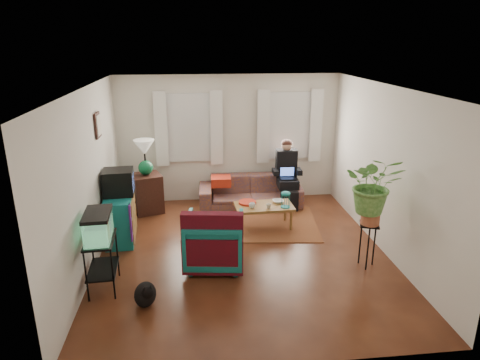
{
  "coord_description": "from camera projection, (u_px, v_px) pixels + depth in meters",
  "views": [
    {
      "loc": [
        -0.73,
        -6.07,
        3.25
      ],
      "look_at": [
        0.0,
        0.4,
        1.1
      ],
      "focal_mm": 32.0,
      "sensor_mm": 36.0,
      "label": 1
    }
  ],
  "objects": [
    {
      "name": "snack_tray",
      "position": [
        247.0,
        202.0,
        7.72
      ],
      "size": [
        0.33,
        0.33,
        0.04
      ],
      "primitive_type": "cylinder",
      "rotation": [
        0.0,
        0.0,
        0.04
      ],
      "color": "#B21414",
      "rests_on": "coffee_table"
    },
    {
      "name": "ceiling",
      "position": [
        243.0,
        88.0,
        6.01
      ],
      "size": [
        4.5,
        5.0,
        0.01
      ],
      "primitive_type": "cube",
      "color": "white",
      "rests_on": "wall_back"
    },
    {
      "name": "wall_back",
      "position": [
        229.0,
        139.0,
        8.77
      ],
      "size": [
        4.5,
        0.01,
        2.6
      ],
      "primitive_type": "cube",
      "color": "silver",
      "rests_on": "floor"
    },
    {
      "name": "plant_stand",
      "position": [
        367.0,
        245.0,
        6.34
      ],
      "size": [
        0.37,
        0.37,
        0.69
      ],
      "primitive_type": "cube",
      "rotation": [
        0.0,
        0.0,
        -0.34
      ],
      "color": "black",
      "rests_on": "floor"
    },
    {
      "name": "window_left",
      "position": [
        189.0,
        128.0,
        8.59
      ],
      "size": [
        1.08,
        0.04,
        1.38
      ],
      "primitive_type": "cube",
      "color": "white",
      "rests_on": "wall_back"
    },
    {
      "name": "cup_b",
      "position": [
        269.0,
        206.0,
        7.47
      ],
      "size": [
        0.1,
        0.1,
        0.09
      ],
      "primitive_type": "imported",
      "rotation": [
        0.0,
        0.0,
        0.04
      ],
      "color": "beige",
      "rests_on": "coffee_table"
    },
    {
      "name": "crt_tv",
      "position": [
        118.0,
        182.0,
        7.05
      ],
      "size": [
        0.51,
        0.47,
        0.42
      ],
      "primitive_type": "cube",
      "rotation": [
        0.0,
        0.0,
        0.06
      ],
      "color": "black",
      "rests_on": "dresser"
    },
    {
      "name": "wall_right",
      "position": [
        386.0,
        171.0,
        6.65
      ],
      "size": [
        0.01,
        5.0,
        2.6
      ],
      "primitive_type": "cube",
      "color": "silver",
      "rests_on": "floor"
    },
    {
      "name": "side_table",
      "position": [
        148.0,
        193.0,
        8.36
      ],
      "size": [
        0.66,
        0.66,
        0.76
      ],
      "primitive_type": "cube",
      "rotation": [
        0.0,
        0.0,
        0.32
      ],
      "color": "#412918",
      "rests_on": "floor"
    },
    {
      "name": "birdcage",
      "position": [
        286.0,
        199.0,
        7.51
      ],
      "size": [
        0.17,
        0.17,
        0.3
      ],
      "primitive_type": null,
      "rotation": [
        0.0,
        0.0,
        0.04
      ],
      "color": "#115B6B",
      "rests_on": "coffee_table"
    },
    {
      "name": "table_lamp",
      "position": [
        145.0,
        158.0,
        8.14
      ],
      "size": [
        0.5,
        0.5,
        0.7
      ],
      "primitive_type": null,
      "rotation": [
        0.0,
        0.0,
        0.32
      ],
      "color": "white",
      "rests_on": "side_table"
    },
    {
      "name": "curtains_right",
      "position": [
        290.0,
        127.0,
        8.73
      ],
      "size": [
        1.36,
        0.06,
        1.5
      ],
      "primitive_type": "cube",
      "color": "white",
      "rests_on": "wall_back"
    },
    {
      "name": "seated_person",
      "position": [
        287.0,
        176.0,
        8.66
      ],
      "size": [
        0.54,
        0.65,
        1.23
      ],
      "primitive_type": null,
      "rotation": [
        0.0,
        0.0,
        -0.04
      ],
      "color": "black",
      "rests_on": "sofa"
    },
    {
      "name": "potted_plant",
      "position": [
        373.0,
        193.0,
        6.08
      ],
      "size": [
        0.97,
        0.9,
        0.87
      ],
      "primitive_type": "imported",
      "rotation": [
        0.0,
        0.0,
        -0.34
      ],
      "color": "#599947",
      "rests_on": "plant_stand"
    },
    {
      "name": "aquarium_stand",
      "position": [
        102.0,
        264.0,
        5.76
      ],
      "size": [
        0.41,
        0.68,
        0.74
      ],
      "primitive_type": "cube",
      "rotation": [
        0.0,
        0.0,
        0.06
      ],
      "color": "black",
      "rests_on": "floor"
    },
    {
      "name": "bowl",
      "position": [
        278.0,
        201.0,
        7.75
      ],
      "size": [
        0.21,
        0.21,
        0.05
      ],
      "primitive_type": "imported",
      "rotation": [
        0.0,
        0.0,
        0.04
      ],
      "color": "white",
      "rests_on": "coffee_table"
    },
    {
      "name": "aquarium",
      "position": [
        98.0,
        226.0,
        5.58
      ],
      "size": [
        0.37,
        0.62,
        0.39
      ],
      "primitive_type": "cube",
      "rotation": [
        0.0,
        0.0,
        0.06
      ],
      "color": "#7FD899",
      "rests_on": "aquarium_stand"
    },
    {
      "name": "curtains_left",
      "position": [
        189.0,
        129.0,
        8.51
      ],
      "size": [
        1.36,
        0.06,
        1.5
      ],
      "primitive_type": "cube",
      "color": "white",
      "rests_on": "wall_back"
    },
    {
      "name": "picture_frame",
      "position": [
        98.0,
        125.0,
        6.78
      ],
      "size": [
        0.04,
        0.32,
        0.4
      ],
      "primitive_type": "cube",
      "color": "#3D2616",
      "rests_on": "wall_left"
    },
    {
      "name": "wall_front",
      "position": [
        274.0,
        255.0,
        4.05
      ],
      "size": [
        4.5,
        0.01,
        2.6
      ],
      "primitive_type": "cube",
      "color": "silver",
      "rests_on": "floor"
    },
    {
      "name": "coffee_table",
      "position": [
        264.0,
        216.0,
        7.7
      ],
      "size": [
        1.05,
        0.6,
        0.43
      ],
      "primitive_type": "cube",
      "rotation": [
        0.0,
        0.0,
        0.04
      ],
      "color": "brown",
      "rests_on": "floor"
    },
    {
      "name": "dresser",
      "position": [
        120.0,
        218.0,
        7.16
      ],
      "size": [
        0.49,
        0.9,
        0.79
      ],
      "primitive_type": "cube",
      "rotation": [
        0.0,
        0.0,
        0.06
      ],
      "color": "#12566D",
      "rests_on": "floor"
    },
    {
      "name": "sofa",
      "position": [
        250.0,
        187.0,
        8.67
      ],
      "size": [
        2.09,
        0.89,
        0.81
      ],
      "primitive_type": "imported",
      "rotation": [
        0.0,
        0.0,
        -0.04
      ],
      "color": "brown",
      "rests_on": "floor"
    },
    {
      "name": "wall_left",
      "position": [
        89.0,
        181.0,
        6.17
      ],
      "size": [
        0.01,
        5.0,
        2.6
      ],
      "primitive_type": "cube",
      "color": "silver",
      "rests_on": "floor"
    },
    {
      "name": "black_cat",
      "position": [
        145.0,
        292.0,
        5.45
      ],
      "size": [
        0.4,
        0.49,
        0.36
      ],
      "primitive_type": "ellipsoid",
      "rotation": [
        0.0,
        0.0,
        0.32
      ],
      "color": "black",
      "rests_on": "floor"
    },
    {
      "name": "serape_throw",
      "position": [
        212.0,
        237.0,
        5.98
      ],
      "size": [
        0.89,
        0.32,
        0.71
      ],
      "primitive_type": "cube",
      "rotation": [
        0.0,
        0.0,
        -0.14
      ],
      "color": "#9E0A0A",
      "rests_on": "armchair"
    },
    {
      "name": "window_right",
      "position": [
        289.0,
        126.0,
        8.81
      ],
      "size": [
        1.08,
        0.04,
        1.38
      ],
      "primitive_type": "cube",
      "color": "white",
      "rests_on": "wall_back"
    },
    {
      "name": "area_rug",
      "position": [
        262.0,
        223.0,
        7.91
      ],
      "size": [
        2.16,
        1.81,
        0.01
      ],
      "primitive_type": "cube",
      "rotation": [
        0.0,
        0.0,
        -0.11
      ],
      "color": "brown",
      "rests_on": "floor"
    },
    {
      "name": "armchair",
      "position": [
        214.0,
        238.0,
        6.35
      ],
      "size": [
        0.94,
        0.89,
        0.86
      ],
      "primitive_type": "imported",
      "rotation": [
        0.0,
        0.0,
        3.01
      ],
      "color": "#115366",
      "rests_on": "floor"
    },
    {
      "name": "cup_a",
      "position": [
        252.0,
        206.0,
        7.5
      ],
      "size": [
        0.12,
        0.12,
        0.09
      ],
      "primitive_type": "imported",
      "rotation": [
        0.0,
        0.0,
        0.04
      ],
      "color": "white",
      "rests_on": "coffee_table"
    },
    {
      "name": "floor",
      "position": [
        243.0,
        253.0,
        6.82
      ],
      "size": [
        4.5,
        5.0,
        0.01
      ],
      "primitive_type": "cube",
      "color": "#4F2B14",
      "rests_on": "ground"
    }
  ]
}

